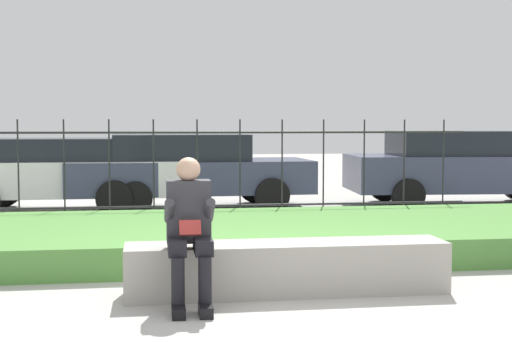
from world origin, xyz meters
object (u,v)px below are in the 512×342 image
Objects in this scene: car_parked_right at (465,166)px; car_parked_left at (64,172)px; stone_bench at (287,271)px; car_parked_center at (187,169)px; person_seated_reader at (189,225)px.

car_parked_right reaches higher than car_parked_left.
car_parked_center is (-0.58, 6.68, 0.52)m from stone_bench.
car_parked_right is 7.49m from car_parked_left.
person_seated_reader is 7.26m from car_parked_left.
car_parked_right is at bearing -0.74° from car_parked_left.
stone_bench is 0.64× the size of car_parked_right.
car_parked_right reaches higher than car_parked_center.
car_parked_center is 5.29m from car_parked_right.
stone_bench is 1.08m from person_seated_reader.
car_parked_center reaches higher than person_seated_reader.
car_parked_left is at bearing -177.28° from car_parked_right.
car_parked_left is (-2.20, 0.03, -0.03)m from car_parked_center.
stone_bench is at bearing 18.22° from person_seated_reader.
stone_bench is at bearing -121.59° from car_parked_right.
car_parked_right is at bearing 54.11° from stone_bench.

